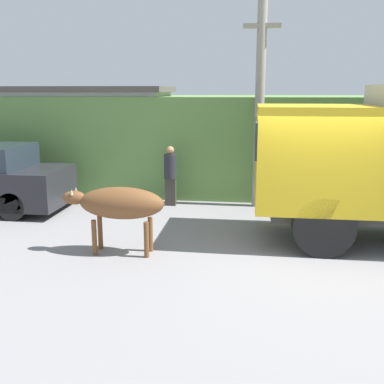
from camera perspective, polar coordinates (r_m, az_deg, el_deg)
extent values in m
plane|color=gray|center=(8.74, 14.80, -7.20)|extent=(60.00, 60.00, 0.00)
cube|color=#608C47|center=(14.81, 12.01, 6.49)|extent=(32.00, 5.97, 2.76)
cube|color=#B2BCAD|center=(14.06, -14.50, 6.29)|extent=(5.40, 2.40, 2.88)
cube|color=#4C4742|center=(13.98, -14.85, 12.48)|extent=(5.70, 2.70, 0.16)
cube|color=gold|center=(9.04, 15.22, 4.49)|extent=(2.22, 2.25, 1.91)
cube|color=#232D38|center=(8.91, 8.10, 6.93)|extent=(0.04, 1.91, 0.67)
cylinder|color=black|center=(8.44, 16.29, -4.04)|extent=(1.11, 0.49, 1.11)
ellipsoid|color=brown|center=(8.16, -8.94, -1.40)|extent=(1.55, 0.58, 0.58)
ellipsoid|color=brown|center=(8.43, -14.73, -0.70)|extent=(0.43, 0.25, 0.25)
cone|color=#B7AD93|center=(8.31, -15.04, -0.01)|extent=(0.06, 0.06, 0.11)
cone|color=#B7AD93|center=(8.49, -14.53, 0.29)|extent=(0.06, 0.06, 0.11)
cylinder|color=brown|center=(8.33, -12.29, -5.68)|extent=(0.09, 0.09, 0.65)
cylinder|color=brown|center=(8.61, -11.58, -5.02)|extent=(0.09, 0.09, 0.65)
cylinder|color=brown|center=(8.06, -5.81, -6.06)|extent=(0.09, 0.09, 0.65)
cylinder|color=brown|center=(8.36, -5.31, -5.36)|extent=(0.09, 0.09, 0.65)
cylinder|color=black|center=(11.10, -21.74, -1.66)|extent=(0.66, 0.29, 0.66)
cube|color=#38332D|center=(11.65, -2.73, 0.03)|extent=(0.27, 0.18, 0.72)
cylinder|color=#26262D|center=(11.52, -2.76, 3.28)|extent=(0.32, 0.32, 0.62)
sphere|color=#A87A56|center=(11.46, -2.79, 5.32)|extent=(0.21, 0.21, 0.21)
cylinder|color=gray|center=(11.42, 8.56, 10.59)|extent=(0.23, 0.23, 5.03)
cube|color=gray|center=(11.51, 8.90, 20.14)|extent=(0.90, 0.19, 0.10)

